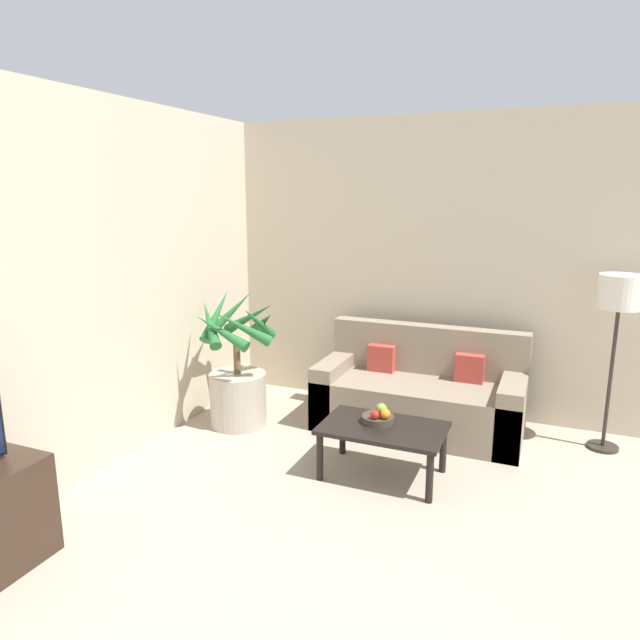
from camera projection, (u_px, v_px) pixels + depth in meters
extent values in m
cube|color=beige|center=(619.00, 277.00, 4.64)|extent=(8.52, 0.06, 2.70)
cylinder|color=#ADA393|center=(238.00, 399.00, 5.05)|extent=(0.50, 0.50, 0.47)
cylinder|color=brown|center=(237.00, 356.00, 4.96)|extent=(0.06, 0.06, 0.33)
cone|color=#23662D|center=(258.00, 323.00, 4.81)|extent=(0.10, 0.49, 0.39)
cone|color=#23662D|center=(263.00, 322.00, 4.99)|extent=(0.44, 0.44, 0.32)
cone|color=#23662D|center=(249.00, 317.00, 5.11)|extent=(0.51, 0.10, 0.35)
cone|color=#23662D|center=(230.00, 313.00, 5.07)|extent=(0.40, 0.40, 0.43)
cone|color=#23662D|center=(216.00, 315.00, 4.96)|extent=(0.10, 0.45, 0.44)
cone|color=#23662D|center=(210.00, 323.00, 4.81)|extent=(0.43, 0.43, 0.37)
cone|color=#23662D|center=(221.00, 331.00, 4.68)|extent=(0.53, 0.10, 0.32)
cone|color=#23662D|center=(242.00, 327.00, 4.69)|extent=(0.43, 0.43, 0.37)
cube|color=gray|center=(418.00, 406.00, 4.92)|extent=(1.74, 0.77, 0.44)
cube|color=gray|center=(428.00, 349.00, 5.10)|extent=(1.74, 0.16, 0.43)
cube|color=gray|center=(335.00, 388.00, 5.20)|extent=(0.20, 0.77, 0.56)
cube|color=gray|center=(512.00, 413.00, 4.62)|extent=(0.20, 0.77, 0.56)
cube|color=#B23D33|center=(381.00, 358.00, 5.16)|extent=(0.24, 0.12, 0.24)
cube|color=#B23D33|center=(470.00, 368.00, 4.86)|extent=(0.24, 0.12, 0.24)
cylinder|color=#2D2823|center=(602.00, 447.00, 4.61)|extent=(0.24, 0.24, 0.03)
cylinder|color=#2D2823|center=(610.00, 379.00, 4.48)|extent=(0.03, 0.03, 1.13)
cylinder|color=silver|center=(621.00, 292.00, 4.33)|extent=(0.33, 0.33, 0.26)
cylinder|color=black|center=(320.00, 457.00, 4.07)|extent=(0.05, 0.05, 0.36)
cylinder|color=black|center=(430.00, 478.00, 3.77)|extent=(0.05, 0.05, 0.36)
cylinder|color=black|center=(343.00, 432.00, 4.49)|extent=(0.05, 0.05, 0.36)
cylinder|color=black|center=(443.00, 449.00, 4.19)|extent=(0.05, 0.05, 0.36)
cube|color=black|center=(383.00, 428.00, 4.09)|extent=(0.88, 0.55, 0.03)
cylinder|color=#42382D|center=(378.00, 419.00, 4.15)|extent=(0.24, 0.24, 0.05)
sphere|color=red|center=(375.00, 415.00, 4.08)|extent=(0.06, 0.06, 0.06)
sphere|color=olive|center=(381.00, 409.00, 4.16)|extent=(0.08, 0.08, 0.08)
sphere|color=orange|center=(386.00, 414.00, 4.08)|extent=(0.07, 0.07, 0.07)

